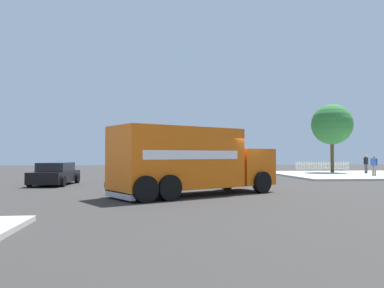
% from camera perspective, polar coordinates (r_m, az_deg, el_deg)
% --- Properties ---
extents(ground_plane, '(100.00, 100.00, 0.00)m').
position_cam_1_polar(ground_plane, '(18.21, 6.46, -7.18)').
color(ground_plane, '#33302D').
extents(sidewalk_corner_near, '(12.95, 12.95, 0.14)m').
position_cam_1_polar(sidewalk_corner_near, '(35.76, 23.10, -4.22)').
color(sidewalk_corner_near, beige).
rests_on(sidewalk_corner_near, ground).
extents(delivery_truck, '(7.88, 5.99, 2.93)m').
position_cam_1_polar(delivery_truck, '(16.85, -0.18, -2.48)').
color(delivery_truck, orange).
rests_on(delivery_truck, ground).
extents(sedan_black, '(2.32, 4.44, 1.31)m').
position_cam_1_polar(sedan_black, '(24.05, -19.69, -4.25)').
color(sedan_black, black).
rests_on(sedan_black, ground).
extents(pedestrian_near_corner, '(0.50, 0.33, 1.62)m').
position_cam_1_polar(pedestrian_near_corner, '(37.37, 24.47, -2.58)').
color(pedestrian_near_corner, '#4C4C51').
rests_on(pedestrian_near_corner, sidewalk_corner_near).
extents(pedestrian_crossing, '(0.39, 0.41, 1.56)m').
position_cam_1_polar(pedestrian_crossing, '(33.36, 25.47, -2.76)').
color(pedestrian_crossing, gray).
rests_on(pedestrian_crossing, sidewalk_corner_near).
extents(picket_fence_run, '(5.68, 0.05, 0.95)m').
position_cam_1_polar(picket_fence_run, '(41.29, 18.86, -3.14)').
color(picket_fence_run, silver).
rests_on(picket_fence_run, sidewalk_corner_near).
extents(shade_tree_near, '(3.79, 3.79, 6.38)m').
position_cam_1_polar(shade_tree_near, '(38.20, 20.10, 2.73)').
color(shade_tree_near, brown).
rests_on(shade_tree_near, sidewalk_corner_near).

